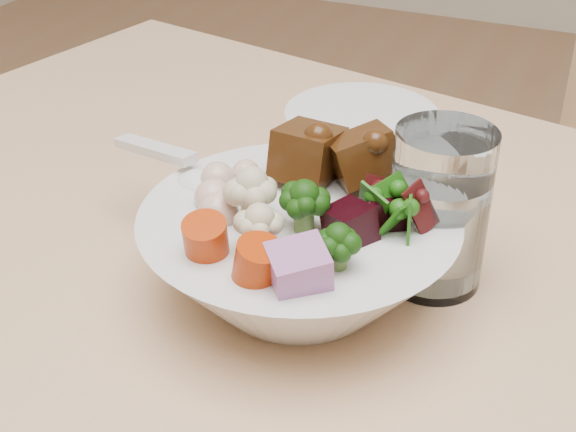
{
  "coord_description": "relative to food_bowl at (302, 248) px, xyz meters",
  "views": [
    {
      "loc": [
        0.01,
        -0.24,
        1.04
      ],
      "look_at": [
        -0.19,
        0.2,
        0.75
      ],
      "focal_mm": 50.0,
      "sensor_mm": 36.0,
      "label": 1
    }
  ],
  "objects": [
    {
      "name": "side_bowl",
      "position": [
        -0.03,
        0.22,
        -0.01
      ],
      "size": [
        0.14,
        0.14,
        0.05
      ],
      "primitive_type": null,
      "color": "white",
      "rests_on": "dining_table"
    },
    {
      "name": "food_bowl",
      "position": [
        0.0,
        0.0,
        0.0
      ],
      "size": [
        0.23,
        0.23,
        0.12
      ],
      "color": "white",
      "rests_on": "dining_table"
    },
    {
      "name": "water_glass",
      "position": [
        0.08,
        0.06,
        0.02
      ],
      "size": [
        0.07,
        0.07,
        0.12
      ],
      "color": "silver",
      "rests_on": "dining_table"
    },
    {
      "name": "soup_spoon",
      "position": [
        -0.1,
        0.02,
        0.03
      ],
      "size": [
        0.13,
        0.07,
        0.03
      ],
      "rotation": [
        0.0,
        0.0,
        -0.35
      ],
      "color": "white",
      "rests_on": "food_bowl"
    }
  ]
}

